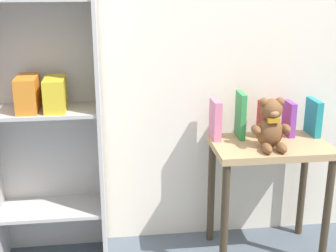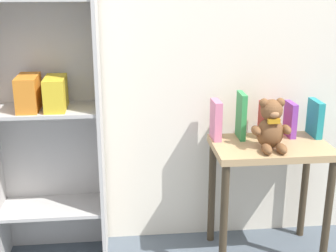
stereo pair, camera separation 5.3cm
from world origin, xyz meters
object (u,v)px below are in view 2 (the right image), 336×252
Objects in this scene: book_standing_red at (265,120)px; book_standing_teal at (315,118)px; book_standing_pink at (216,120)px; book_standing_green at (241,116)px; display_table at (270,166)px; bookshelf_side at (44,91)px; book_standing_purple at (290,119)px; teddy_bear at (271,126)px.

book_standing_red is 0.27m from book_standing_teal.
book_standing_green is (0.13, 0.00, 0.02)m from book_standing_pink.
book_standing_red is at bearing 2.89° from book_standing_green.
book_standing_teal is (0.27, 0.11, 0.22)m from display_table.
bookshelf_side is 6.80× the size of book_standing_green.
display_table is 3.43× the size of book_standing_purple.
book_standing_red is at bearing 0.24° from bookshelf_side.
book_standing_pink is 0.40m from book_standing_purple.
teddy_bear is 0.34m from book_standing_teal.
teddy_bear is 1.38× the size of book_standing_purple.
book_standing_teal is (0.40, -0.01, -0.02)m from book_standing_green.
book_standing_green is (-0.13, 0.11, 0.24)m from display_table.
book_standing_green is at bearing -179.68° from book_standing_red.
book_standing_pink is at bearing 157.47° from display_table.
book_standing_green is 0.40m from book_standing_teal.
teddy_bear is 1.38× the size of book_standing_red.
bookshelf_side is at bearing 178.09° from book_standing_pink.
book_standing_pink reaches higher than book_standing_teal.
book_standing_pink reaches higher than book_standing_purple.
book_standing_green is at bearing 178.61° from book_standing_teal.
display_table is at bearing -158.70° from book_standing_teal.
book_standing_green is at bearing -0.86° from book_standing_pink.
book_standing_green reaches higher than book_standing_red.
bookshelf_side reaches higher than book_standing_teal.
book_standing_red is (1.13, 0.00, -0.18)m from bookshelf_side.
book_standing_green reaches higher than book_standing_purple.
teddy_bear is at bearing -57.94° from book_standing_green.
book_standing_pink is 0.14m from book_standing_green.
bookshelf_side is 1.28m from book_standing_purple.
teddy_bear is 0.24m from book_standing_purple.
book_standing_green is at bearing 177.59° from book_standing_purple.
book_standing_pink is (-0.24, 0.17, -0.01)m from teddy_bear.
book_standing_green is 1.32× the size of book_standing_purple.
display_table is 3.43× the size of book_standing_red.
book_standing_pink reaches higher than book_standing_red.
bookshelf_side is 8.55× the size of book_standing_teal.
book_standing_green is 0.14m from book_standing_red.
book_standing_purple is at bearing 176.79° from book_standing_teal.
book_standing_pink is 1.12× the size of book_standing_red.
display_table is at bearing 65.30° from teddy_bear.
book_standing_green is 0.27m from book_standing_purple.
bookshelf_side is at bearing 179.13° from book_standing_teal.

